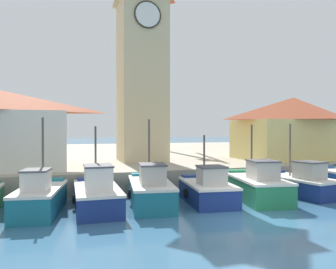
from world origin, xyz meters
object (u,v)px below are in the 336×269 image
fishing_boat_mid_left (150,190)px  fishing_boat_center (207,189)px  fishing_boat_left_outer (40,197)px  fishing_boat_right_inner (299,183)px  fishing_boat_left_inner (97,194)px  warehouse_right (294,127)px  fishing_boat_mid_right (256,186)px  clock_tower (142,55)px  port_crane_near (157,100)px

fishing_boat_mid_left → fishing_boat_center: (3.00, -0.30, -0.07)m
fishing_boat_left_outer → fishing_boat_mid_left: bearing=-0.4°
fishing_boat_center → fishing_boat_right_inner: size_ratio=0.92×
fishing_boat_left_inner → warehouse_right: (17.43, 7.52, 3.30)m
fishing_boat_mid_left → warehouse_right: warehouse_right is taller
fishing_boat_mid_left → fishing_boat_mid_right: size_ratio=0.99×
fishing_boat_center → fishing_boat_right_inner: (5.90, 0.13, 0.01)m
fishing_boat_left_inner → warehouse_right: 19.26m
fishing_boat_left_inner → clock_tower: 13.97m
fishing_boat_center → clock_tower: bearing=96.4°
fishing_boat_left_outer → clock_tower: size_ratio=0.26×
fishing_boat_mid_right → clock_tower: clock_tower is taller
fishing_boat_left_outer → fishing_boat_mid_left: fishing_boat_left_outer is taller
port_crane_near → warehouse_right: bearing=-67.2°
fishing_boat_left_inner → fishing_boat_right_inner: size_ratio=1.04×
fishing_boat_left_inner → fishing_boat_right_inner: (11.55, -0.20, -0.04)m
fishing_boat_mid_left → clock_tower: size_ratio=0.30×
fishing_boat_center → clock_tower: clock_tower is taller
warehouse_right → clock_tower: bearing=170.7°
fishing_boat_mid_left → fishing_boat_center: bearing=-5.7°
fishing_boat_left_outer → fishing_boat_mid_left: 5.20m
fishing_boat_left_inner → clock_tower: size_ratio=0.29×
fishing_boat_mid_right → clock_tower: bearing=111.3°
warehouse_right → fishing_boat_left_outer: bearing=-159.4°
clock_tower → fishing_boat_center: bearing=-83.6°
fishing_boat_left_outer → warehouse_right: size_ratio=0.48×
fishing_boat_mid_left → fishing_boat_mid_right: (5.83, -0.50, 0.02)m
warehouse_right → fishing_boat_right_inner: bearing=-127.3°
fishing_boat_center → port_crane_near: bearing=79.8°
fishing_boat_mid_left → fishing_boat_left_outer: bearing=179.6°
warehouse_right → fishing_boat_left_inner: bearing=-156.7°
fishing_boat_right_inner → port_crane_near: bearing=93.1°
fishing_boat_mid_left → fishing_boat_right_inner: bearing=-1.1°
fishing_boat_center → warehouse_right: warehouse_right is taller
fishing_boat_mid_left → port_crane_near: size_ratio=0.30×
warehouse_right → fishing_boat_center: bearing=-146.3°
fishing_boat_left_inner → fishing_boat_center: size_ratio=1.14×
fishing_boat_left_inner → fishing_boat_right_inner: 11.55m
warehouse_right → port_crane_near: port_crane_near is taller
fishing_boat_left_outer → warehouse_right: 21.59m
fishing_boat_mid_right → warehouse_right: size_ratio=0.55×
fishing_boat_mid_right → port_crane_near: port_crane_near is taller
clock_tower → fishing_boat_mid_left: bearing=-101.0°
fishing_boat_right_inner → fishing_boat_mid_left: bearing=178.9°
clock_tower → fishing_boat_right_inner: bearing=-54.5°
clock_tower → warehouse_right: clock_tower is taller
fishing_boat_left_outer → fishing_boat_right_inner: (14.09, -0.21, -0.05)m
fishing_boat_left_outer → port_crane_near: port_crane_near is taller
clock_tower → fishing_boat_left_outer: bearing=-126.3°
fishing_boat_mid_left → warehouse_right: size_ratio=0.54×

